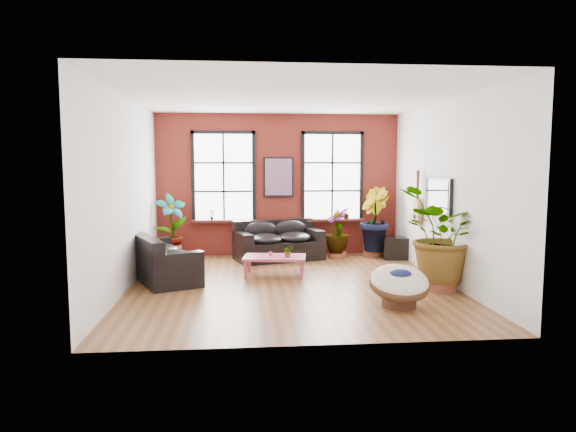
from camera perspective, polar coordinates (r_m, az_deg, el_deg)
The scene contains 19 objects.
room at distance 9.70m, azimuth 0.24°, elevation 2.64°, with size 6.04×6.54×3.54m.
sofa_back at distance 12.26m, azimuth -1.13°, elevation -2.90°, with size 2.21×1.52×0.93m.
sofa_left at distance 10.53m, azimuth -14.15°, elevation -4.62°, with size 1.81×2.47×0.90m.
coffee_table at distance 10.51m, azimuth -1.50°, elevation -4.73°, with size 1.35×0.89×0.49m.
papasan_chair at distance 8.48m, azimuth 12.27°, elevation -7.39°, with size 1.00×1.01×0.72m.
poster at distance 12.71m, azimuth -1.06°, elevation 4.35°, with size 0.74×0.06×0.98m.
tv_wall_unit at distance 10.83m, azimuth 15.66°, elevation 1.68°, with size 0.13×1.86×1.20m.
media_box at distance 12.63m, azimuth 11.92°, elevation -3.48°, with size 0.70×0.61×0.53m.
pot_back_left at distance 12.48m, azimuth -12.88°, elevation -3.98°, with size 0.58×0.58×0.37m.
pot_back_right at distance 12.85m, azimuth 9.43°, elevation -3.67°, with size 0.56×0.56×0.35m.
pot_right_wall at distance 9.76m, azimuth 16.64°, elevation -6.72°, with size 0.60×0.60×0.41m.
pot_mid at distance 12.52m, azimuth 5.47°, elevation -3.93°, with size 0.45×0.45×0.33m.
floor_plant_back_left at distance 12.36m, azimuth -12.81°, elevation -0.86°, with size 0.76×0.51×1.44m, color #2D4E15.
floor_plant_back_right at distance 12.72m, azimuth 9.45°, elevation -0.32°, with size 0.86×0.69×1.57m, color #2D4E15.
floor_plant_right_wall at distance 9.58m, azimuth 16.73°, elevation -2.04°, with size 1.54×1.34×1.71m, color #2D4E15.
floor_plant_mid at distance 12.41m, azimuth 5.47°, elevation -1.64°, with size 0.59×0.59×1.06m, color #2D4E15.
table_plant at distance 10.42m, azimuth -0.01°, elevation -3.92°, with size 0.21×0.18×0.23m, color #2D4E15.
sill_plant_left at distance 12.71m, azimuth -8.48°, elevation 0.15°, with size 0.14×0.10×0.27m, color #2D4E15.
sill_plant_right at distance 12.95m, azimuth 6.49°, elevation 0.29°, with size 0.15×0.15×0.27m, color #2D4E15.
Camera 1 is at (-0.92, -9.49, 2.32)m, focal length 32.00 mm.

